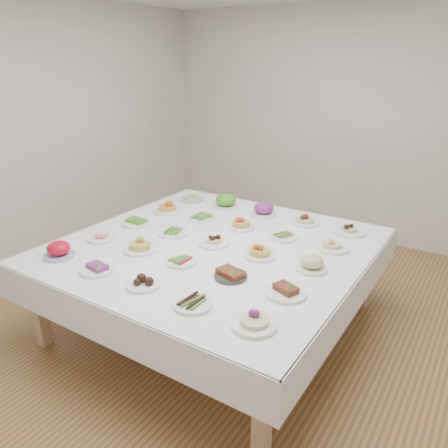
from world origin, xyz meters
The scene contains 27 objects.
room_envelope centered at (0.00, 0.00, 1.83)m, with size 5.02×5.02×2.81m.
display_table centered at (-0.21, -0.14, 0.69)m, with size 2.37×2.37×0.75m.
dish_0 centered at (-1.07, -0.98, 0.82)m, with size 0.23×0.23×0.14m.
dish_1 centered at (-0.64, -0.99, 0.80)m, with size 0.25×0.25×0.11m.
dish_2 centered at (-0.21, -0.98, 0.79)m, with size 0.22×0.22×0.09m.
dish_3 centered at (0.21, -0.99, 0.78)m, with size 0.25×0.25×0.06m.
dish_4 centered at (0.63, -0.98, 0.82)m, with size 0.26×0.26×0.14m.
dish_5 centered at (-1.05, -0.57, 0.79)m, with size 0.22×0.22×0.09m.
dish_6 centered at (-0.63, -0.56, 0.83)m, with size 0.26×0.26×0.16m.
dish_7 centered at (-0.22, -0.56, 0.77)m, with size 0.23×0.23×0.05m.
dish_8 centered at (0.21, -0.55, 0.80)m, with size 0.23×0.23×0.11m.
dish_9 centered at (0.63, -0.56, 0.79)m, with size 0.27×0.27×0.11m.
dish_10 centered at (-1.07, -0.14, 0.80)m, with size 0.26×0.26×0.12m.
dish_11 centered at (-0.63, -0.14, 0.78)m, with size 0.27×0.26×0.06m.
dish_12 centered at (-0.21, -0.14, 0.80)m, with size 0.25×0.25×0.12m.
dish_13 centered at (0.22, -0.14, 0.81)m, with size 0.24×0.24×0.13m.
dish_14 centered at (0.63, -0.14, 0.81)m, with size 0.23×0.23×0.12m.
dish_15 centered at (-1.05, 0.28, 0.83)m, with size 0.26×0.26×0.17m.
dish_16 centered at (-0.64, 0.29, 0.78)m, with size 0.24×0.23×0.06m.
dish_17 centered at (-0.21, 0.29, 0.81)m, with size 0.24×0.23×0.14m.
dish_18 centered at (0.21, 0.29, 0.77)m, with size 0.24×0.24×0.05m.
dish_19 centered at (0.63, 0.29, 0.80)m, with size 0.25×0.25×0.12m.
dish_20 centered at (-1.07, 0.70, 0.81)m, with size 0.25×0.25×0.13m.
dish_21 centered at (-0.64, 0.71, 0.83)m, with size 0.26×0.26×0.17m.
dish_22 centered at (-0.21, 0.71, 0.82)m, with size 0.26×0.26×0.15m.
dish_23 centered at (0.22, 0.71, 0.82)m, with size 0.25×0.25×0.14m.
dish_24 centered at (0.64, 0.70, 0.81)m, with size 0.26×0.26×0.13m.
Camera 1 is at (1.63, -2.84, 2.17)m, focal length 35.00 mm.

